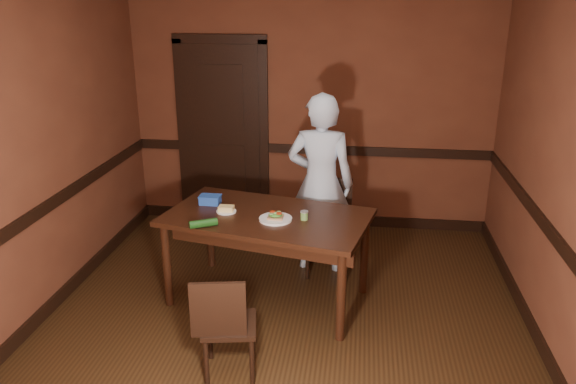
% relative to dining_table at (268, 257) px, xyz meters
% --- Properties ---
extents(floor, '(4.00, 4.50, 0.01)m').
position_rel_dining_table_xyz_m(floor, '(0.19, -0.47, -0.40)').
color(floor, black).
rests_on(floor, ground).
extents(wall_back, '(4.00, 0.02, 2.70)m').
position_rel_dining_table_xyz_m(wall_back, '(0.19, 1.78, 0.95)').
color(wall_back, '#582B1A').
rests_on(wall_back, ground).
extents(wall_front, '(4.00, 0.02, 2.70)m').
position_rel_dining_table_xyz_m(wall_front, '(0.19, -2.72, 0.95)').
color(wall_front, '#582B1A').
rests_on(wall_front, ground).
extents(wall_left, '(0.02, 4.50, 2.70)m').
position_rel_dining_table_xyz_m(wall_left, '(-1.81, -0.47, 0.95)').
color(wall_left, '#582B1A').
rests_on(wall_left, ground).
extents(wall_right, '(0.02, 4.50, 2.70)m').
position_rel_dining_table_xyz_m(wall_right, '(2.19, -0.47, 0.95)').
color(wall_right, '#582B1A').
rests_on(wall_right, ground).
extents(dado_back, '(4.00, 0.03, 0.10)m').
position_rel_dining_table_xyz_m(dado_back, '(0.19, 1.77, 0.50)').
color(dado_back, black).
rests_on(dado_back, ground).
extents(dado_left, '(0.03, 4.50, 0.10)m').
position_rel_dining_table_xyz_m(dado_left, '(-1.79, -0.47, 0.50)').
color(dado_left, black).
rests_on(dado_left, ground).
extents(dado_right, '(0.03, 4.50, 0.10)m').
position_rel_dining_table_xyz_m(dado_right, '(2.18, -0.47, 0.50)').
color(dado_right, black).
rests_on(dado_right, ground).
extents(baseboard_back, '(4.00, 0.03, 0.12)m').
position_rel_dining_table_xyz_m(baseboard_back, '(0.19, 1.77, -0.34)').
color(baseboard_back, black).
rests_on(baseboard_back, ground).
extents(baseboard_left, '(0.03, 4.50, 0.12)m').
position_rel_dining_table_xyz_m(baseboard_left, '(-1.79, -0.47, -0.34)').
color(baseboard_left, black).
rests_on(baseboard_left, ground).
extents(baseboard_right, '(0.03, 4.50, 0.12)m').
position_rel_dining_table_xyz_m(baseboard_right, '(2.18, -0.47, -0.34)').
color(baseboard_right, black).
rests_on(baseboard_right, ground).
extents(door, '(1.05, 0.07, 2.20)m').
position_rel_dining_table_xyz_m(door, '(-0.81, 1.75, 0.69)').
color(door, black).
rests_on(door, ground).
extents(dining_table, '(1.86, 1.30, 0.79)m').
position_rel_dining_table_xyz_m(dining_table, '(0.00, 0.00, 0.00)').
color(dining_table, black).
rests_on(dining_table, floor).
extents(chair_far, '(0.43, 0.43, 0.90)m').
position_rel_dining_table_xyz_m(chair_far, '(0.49, 0.58, 0.05)').
color(chair_far, black).
rests_on(chair_far, floor).
extents(chair_near, '(0.43, 0.43, 0.80)m').
position_rel_dining_table_xyz_m(chair_near, '(-0.09, -1.05, 0.00)').
color(chair_near, black).
rests_on(chair_near, floor).
extents(person, '(0.65, 0.44, 1.73)m').
position_rel_dining_table_xyz_m(person, '(0.40, 0.68, 0.47)').
color(person, silver).
rests_on(person, floor).
extents(sandwich_plate, '(0.27, 0.27, 0.07)m').
position_rel_dining_table_xyz_m(sandwich_plate, '(0.09, -0.10, 0.42)').
color(sandwich_plate, white).
rests_on(sandwich_plate, dining_table).
extents(sauce_jar, '(0.07, 0.07, 0.08)m').
position_rel_dining_table_xyz_m(sauce_jar, '(0.32, -0.06, 0.44)').
color(sauce_jar, '#659446').
rests_on(sauce_jar, dining_table).
extents(cheese_saucer, '(0.17, 0.17, 0.05)m').
position_rel_dining_table_xyz_m(cheese_saucer, '(-0.36, 0.02, 0.42)').
color(cheese_saucer, white).
rests_on(cheese_saucer, dining_table).
extents(food_tub, '(0.19, 0.13, 0.08)m').
position_rel_dining_table_xyz_m(food_tub, '(-0.55, 0.19, 0.44)').
color(food_tub, blue).
rests_on(food_tub, dining_table).
extents(wrapped_veg, '(0.23, 0.16, 0.06)m').
position_rel_dining_table_xyz_m(wrapped_veg, '(-0.46, -0.32, 0.43)').
color(wrapped_veg, '#174114').
rests_on(wrapped_veg, dining_table).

